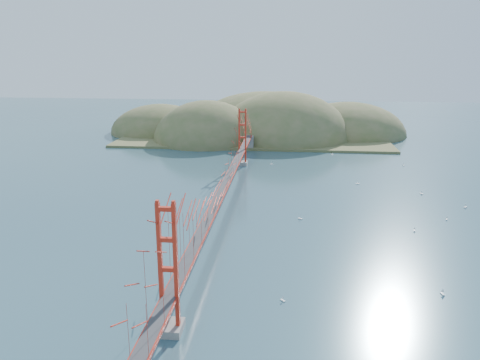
# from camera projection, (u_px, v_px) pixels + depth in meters

# --- Properties ---
(ground) EXTENTS (320.00, 320.00, 0.00)m
(ground) POSITION_uv_depth(u_px,v_px,m) (222.00, 213.00, 68.43)
(ground) COLOR #325665
(ground) RESTS_ON ground
(bridge) EXTENTS (2.20, 94.40, 12.00)m
(bridge) POSITION_uv_depth(u_px,v_px,m) (221.00, 166.00, 66.72)
(bridge) COLOR gray
(bridge) RESTS_ON ground
(far_headlands) EXTENTS (84.00, 58.00, 25.00)m
(far_headlands) POSITION_uv_depth(u_px,v_px,m) (264.00, 133.00, 133.83)
(far_headlands) COLOR olive
(far_headlands) RESTS_ON ground
(sailboat_0) EXTENTS (0.57, 0.64, 0.72)m
(sailboat_0) POSITION_uv_depth(u_px,v_px,m) (442.00, 293.00, 45.61)
(sailboat_0) COLOR white
(sailboat_0) RESTS_ON ground
(sailboat_3) EXTENTS (0.64, 0.63, 0.72)m
(sailboat_3) POSITION_uv_depth(u_px,v_px,m) (271.00, 164.00, 97.33)
(sailboat_3) COLOR white
(sailboat_3) RESTS_ON ground
(sailboat_15) EXTENTS (0.57, 0.59, 0.66)m
(sailboat_15) POSITION_uv_depth(u_px,v_px,m) (403.00, 165.00, 96.42)
(sailboat_15) COLOR white
(sailboat_15) RESTS_ON ground
(sailboat_14) EXTENTS (0.49, 0.54, 0.61)m
(sailboat_14) POSITION_uv_depth(u_px,v_px,m) (414.00, 230.00, 61.63)
(sailboat_14) COLOR white
(sailboat_14) RESTS_ON ground
(sailboat_12) EXTENTS (0.57, 0.50, 0.64)m
(sailboat_12) POSITION_uv_depth(u_px,v_px,m) (332.00, 154.00, 106.63)
(sailboat_12) COLOR white
(sailboat_12) RESTS_ON ground
(sailboat_8) EXTENTS (0.65, 0.65, 0.70)m
(sailboat_8) POSITION_uv_depth(u_px,v_px,m) (465.00, 207.00, 70.76)
(sailboat_8) COLOR white
(sailboat_8) RESTS_ON ground
(sailboat_7) EXTENTS (0.66, 0.59, 0.75)m
(sailboat_7) POSITION_uv_depth(u_px,v_px,m) (358.00, 183.00, 83.29)
(sailboat_7) COLOR white
(sailboat_7) RESTS_ON ground
(sailboat_4) EXTENTS (0.52, 0.52, 0.56)m
(sailboat_4) POSITION_uv_depth(u_px,v_px,m) (447.00, 219.00, 65.74)
(sailboat_4) COLOR white
(sailboat_4) RESTS_ON ground
(sailboat_16) EXTENTS (0.69, 0.69, 0.74)m
(sailboat_16) POSITION_uv_depth(u_px,v_px,m) (300.00, 218.00, 65.99)
(sailboat_16) COLOR white
(sailboat_16) RESTS_ON ground
(sailboat_1) EXTENTS (0.66, 0.66, 0.71)m
(sailboat_1) POSITION_uv_depth(u_px,v_px,m) (422.00, 193.00, 77.46)
(sailboat_1) COLOR white
(sailboat_1) RESTS_ON ground
(sailboat_extra_0) EXTENTS (0.61, 0.61, 0.63)m
(sailboat_extra_0) POSITION_uv_depth(u_px,v_px,m) (283.00, 300.00, 44.45)
(sailboat_extra_0) COLOR white
(sailboat_extra_0) RESTS_ON ground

